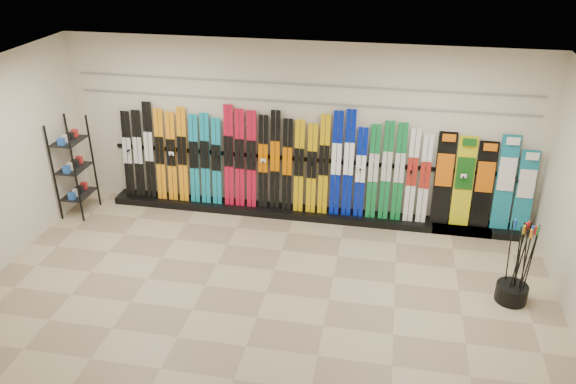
# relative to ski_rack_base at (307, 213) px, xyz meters

# --- Properties ---
(floor) EXTENTS (8.00, 8.00, 0.00)m
(floor) POSITION_rel_ski_rack_base_xyz_m (-0.22, -2.28, -0.06)
(floor) COLOR gray
(floor) RESTS_ON ground
(back_wall) EXTENTS (8.00, 0.00, 8.00)m
(back_wall) POSITION_rel_ski_rack_base_xyz_m (-0.22, 0.22, 1.44)
(back_wall) COLOR beige
(back_wall) RESTS_ON floor
(ceiling) EXTENTS (8.00, 8.00, 0.00)m
(ceiling) POSITION_rel_ski_rack_base_xyz_m (-0.22, -2.28, 2.94)
(ceiling) COLOR silver
(ceiling) RESTS_ON back_wall
(ski_rack_base) EXTENTS (8.00, 0.40, 0.12)m
(ski_rack_base) POSITION_rel_ski_rack_base_xyz_m (0.00, 0.00, 0.00)
(ski_rack_base) COLOR black
(ski_rack_base) RESTS_ON floor
(skis) EXTENTS (5.37, 0.22, 1.84)m
(skis) POSITION_rel_ski_rack_base_xyz_m (-0.68, 0.04, 0.89)
(skis) COLOR black
(skis) RESTS_ON ski_rack_base
(snowboards) EXTENTS (1.57, 0.24, 1.56)m
(snowboards) POSITION_rel_ski_rack_base_xyz_m (2.84, 0.07, 0.80)
(snowboards) COLOR black
(snowboards) RESTS_ON ski_rack_base
(accessory_rack) EXTENTS (0.40, 0.60, 1.72)m
(accessory_rack) POSITION_rel_ski_rack_base_xyz_m (-3.97, -0.58, 0.80)
(accessory_rack) COLOR black
(accessory_rack) RESTS_ON floor
(pole_bin) EXTENTS (0.42, 0.42, 0.25)m
(pole_bin) POSITION_rel_ski_rack_base_xyz_m (3.12, -1.82, 0.07)
(pole_bin) COLOR black
(pole_bin) RESTS_ON floor
(ski_poles) EXTENTS (0.34, 0.34, 1.18)m
(ski_poles) POSITION_rel_ski_rack_base_xyz_m (3.15, -1.82, 0.55)
(ski_poles) COLOR black
(ski_poles) RESTS_ON pole_bin
(slatwall_rail_0) EXTENTS (7.60, 0.02, 0.03)m
(slatwall_rail_0) POSITION_rel_ski_rack_base_xyz_m (-0.22, 0.20, 1.94)
(slatwall_rail_0) COLOR gray
(slatwall_rail_0) RESTS_ON back_wall
(slatwall_rail_1) EXTENTS (7.60, 0.02, 0.03)m
(slatwall_rail_1) POSITION_rel_ski_rack_base_xyz_m (-0.22, 0.20, 2.24)
(slatwall_rail_1) COLOR gray
(slatwall_rail_1) RESTS_ON back_wall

